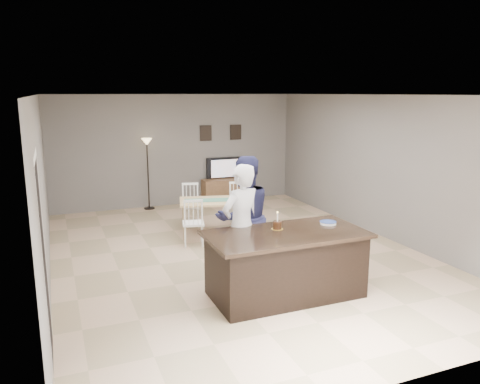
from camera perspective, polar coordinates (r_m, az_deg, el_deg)
name	(u,v)px	position (r m, az deg, el deg)	size (l,w,h in m)	color
floor	(237,254)	(8.16, -0.39, -7.57)	(8.00, 8.00, 0.00)	tan
room_shell	(237,158)	(7.76, -0.40, 4.19)	(8.00, 8.00, 8.00)	slate
kitchen_island	(286,264)	(6.47, 5.58, -8.70)	(2.15, 1.10, 0.90)	black
tv_console	(226,190)	(11.89, -1.72, 0.20)	(1.20, 0.40, 0.60)	brown
television	(225,168)	(11.85, -1.86, 2.93)	(0.91, 0.12, 0.53)	black
tv_screen_glow	(226,168)	(11.78, -1.72, 2.90)	(0.78, 0.78, 0.00)	orange
picture_frames	(221,133)	(11.85, -2.34, 7.24)	(1.10, 0.02, 0.38)	black
doorway	(43,244)	(5.07, -22.91, -5.91)	(0.00, 2.10, 2.65)	black
woman	(241,226)	(6.63, 0.16, -4.16)	(0.65, 0.42, 1.78)	silver
man	(244,217)	(6.96, 0.48, -3.10)	(0.89, 0.70, 1.84)	#1B1C3D
birthday_cake	(277,225)	(6.44, 4.57, -4.02)	(0.16, 0.16, 0.25)	yellow
plate_stack	(328,223)	(6.79, 10.69, -3.71)	(0.24, 0.24, 0.04)	white
dining_table	(217,206)	(9.16, -2.77, -1.70)	(1.74, 1.92, 0.89)	tan
floor_lamp	(147,154)	(11.22, -11.24, 4.51)	(0.25, 0.25, 1.69)	black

